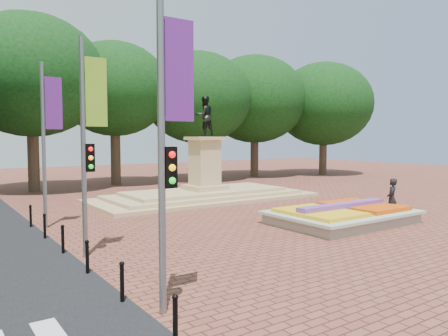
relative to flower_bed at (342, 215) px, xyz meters
name	(u,v)px	position (x,y,z in m)	size (l,w,h in m)	color
ground	(294,219)	(-1.03, 2.00, -0.38)	(90.00, 90.00, 0.00)	brown
flower_bed	(342,215)	(0.00, 0.00, 0.00)	(6.30, 4.30, 0.91)	gray
monument	(205,185)	(-1.03, 10.00, 0.50)	(14.00, 6.00, 6.40)	tan
tree_row_back	(164,104)	(1.31, 20.00, 6.29)	(44.80, 8.80, 10.43)	#372B1E
banner_poles	(90,137)	(-11.10, 0.69, 3.50)	(0.88, 11.17, 7.00)	slate
bollard_row	(74,246)	(-11.73, 0.50, 0.15)	(0.12, 13.12, 0.98)	black
pedestrian	(392,199)	(2.79, -0.59, 0.58)	(0.70, 0.46, 1.92)	black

